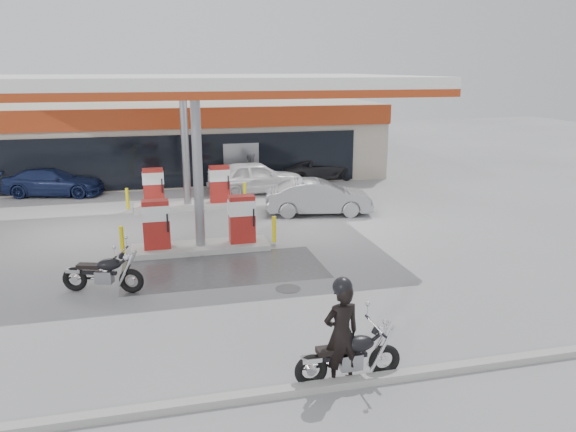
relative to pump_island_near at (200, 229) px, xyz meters
name	(u,v)px	position (x,y,z in m)	size (l,w,h in m)	color
ground	(207,270)	(0.00, -2.00, -0.71)	(90.00, 90.00, 0.00)	gray
wet_patch	(224,269)	(0.50, -2.00, -0.71)	(6.00, 3.00, 0.00)	#4C4C4F
drain_cover	(288,289)	(2.00, -4.00, -0.71)	(0.70, 0.70, 0.01)	#38383A
kerb	(247,397)	(0.00, -9.00, -0.64)	(28.00, 0.25, 0.15)	gray
store_building	(176,139)	(0.01, 13.94, 1.30)	(22.00, 8.22, 4.00)	#BAAE9B
canopy	(187,85)	(0.00, 3.00, 4.56)	(16.00, 10.02, 5.51)	silver
pump_island_near	(200,229)	(0.00, 0.00, 0.00)	(5.14, 1.30, 1.78)	#9E9E99
pump_island_far	(187,192)	(0.00, 6.00, 0.00)	(5.14, 1.30, 1.78)	#9E9E99
main_motorcycle	(350,357)	(2.05, -8.80, -0.22)	(2.16, 0.83, 1.11)	black
biker_main	(341,334)	(1.85, -8.80, 0.30)	(0.73, 0.48, 2.02)	black
parked_motorcycle	(104,274)	(-2.85, -3.01, -0.20)	(2.19, 1.11, 1.16)	black
sedan_white	(256,177)	(3.41, 8.20, 0.07)	(1.85, 4.60, 1.57)	white
attendant	(252,172)	(3.32, 8.80, 0.23)	(0.92, 0.71, 1.88)	slate
hatchback_silver	(318,197)	(5.17, 3.60, 0.00)	(1.51, 4.34, 1.43)	gray
parked_car_left	(54,181)	(-5.97, 10.00, -0.04)	(1.87, 4.60, 1.33)	#151F47
parked_car_right	(317,168)	(7.23, 10.61, -0.08)	(2.08, 4.51, 1.25)	black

